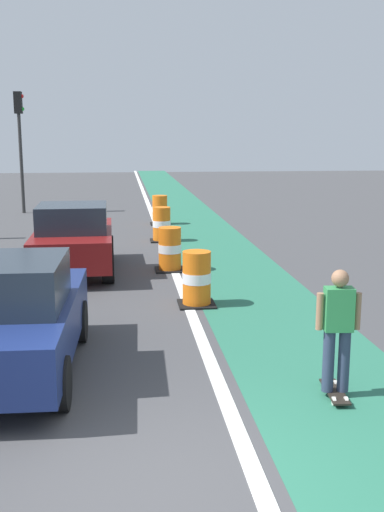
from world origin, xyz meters
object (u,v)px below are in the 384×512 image
object	(u,v)px
parked_sedan_second	(74,239)
parked_sedan_nearest	(8,318)
traffic_barrel_mid	(170,250)
traffic_barrel_back	(162,225)
skateboarder_on_lane	(338,329)
traffic_light_corner	(20,131)
traffic_barrel_front	(197,279)
traffic_barrel_far	(160,210)

from	to	relation	value
parked_sedan_second	parked_sedan_nearest	bearing A→B (deg)	-93.75
traffic_barrel_mid	traffic_barrel_back	distance (m)	4.28
skateboarder_on_lane	traffic_light_corner	world-z (taller)	traffic_light_corner
traffic_barrel_front	traffic_barrel_far	size ratio (longest dim) A/B	1.00
parked_sedan_nearest	parked_sedan_second	distance (m)	6.51
traffic_barrel_back	skateboarder_on_lane	bearing A→B (deg)	-83.06
skateboarder_on_lane	traffic_barrel_far	size ratio (longest dim) A/B	1.55
skateboarder_on_lane	parked_sedan_nearest	bearing A→B (deg)	163.74
traffic_barrel_front	traffic_barrel_mid	xyz separation A→B (m)	(-0.28, 3.20, 0.00)
parked_sedan_nearest	traffic_barrel_mid	xyz separation A→B (m)	(2.77, 6.43, -0.30)
parked_sedan_nearest	traffic_barrel_front	world-z (taller)	parked_sedan_nearest
parked_sedan_second	traffic_barrel_front	bearing A→B (deg)	-51.18
traffic_barrel_front	traffic_barrel_back	bearing A→B (deg)	91.54
parked_sedan_second	skateboarder_on_lane	bearing A→B (deg)	-63.40
parked_sedan_nearest	traffic_barrel_mid	distance (m)	7.01
parked_sedan_second	traffic_barrel_front	size ratio (longest dim) A/B	3.79
skateboarder_on_lane	parked_sedan_nearest	size ratio (longest dim) A/B	0.41
traffic_barrel_mid	traffic_light_corner	distance (m)	13.55
traffic_barrel_front	parked_sedan_nearest	bearing A→B (deg)	-133.37
traffic_barrel_back	traffic_light_corner	distance (m)	9.97
parked_sedan_nearest	skateboarder_on_lane	bearing A→B (deg)	-16.26
parked_sedan_nearest	traffic_barrel_far	bearing A→B (deg)	78.15
traffic_barrel_mid	parked_sedan_nearest	bearing A→B (deg)	-113.34
parked_sedan_nearest	traffic_barrel_front	xyz separation A→B (m)	(3.05, 3.23, -0.30)
traffic_barrel_back	traffic_light_corner	world-z (taller)	traffic_light_corner
skateboarder_on_lane	traffic_barrel_mid	distance (m)	7.85
parked_sedan_nearest	traffic_barrel_mid	bearing A→B (deg)	66.66
traffic_barrel_back	traffic_barrel_far	size ratio (longest dim) A/B	1.00
traffic_barrel_front	traffic_barrel_mid	bearing A→B (deg)	94.99
traffic_barrel_mid	traffic_barrel_back	size ratio (longest dim) A/B	1.00
parked_sedan_second	traffic_light_corner	xyz separation A→B (m)	(-3.04, 12.01, 2.67)
skateboarder_on_lane	parked_sedan_second	xyz separation A→B (m)	(-3.88, 7.76, -0.08)
parked_sedan_nearest	traffic_barrel_far	size ratio (longest dim) A/B	3.81
traffic_barrel_far	traffic_light_corner	distance (m)	7.56
traffic_barrel_front	skateboarder_on_lane	bearing A→B (deg)	-74.37
traffic_barrel_back	parked_sedan_second	bearing A→B (deg)	-119.94
skateboarder_on_lane	parked_sedan_second	size ratio (longest dim) A/B	0.41
traffic_barrel_far	traffic_light_corner	size ratio (longest dim) A/B	0.21
traffic_light_corner	traffic_barrel_back	bearing A→B (deg)	-54.97
skateboarder_on_lane	traffic_barrel_back	bearing A→B (deg)	96.94
parked_sedan_nearest	traffic_barrel_back	size ratio (longest dim) A/B	3.81
parked_sedan_nearest	parked_sedan_second	bearing A→B (deg)	86.25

